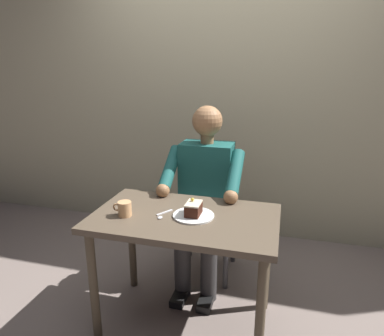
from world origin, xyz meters
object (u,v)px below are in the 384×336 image
Objects in this scene: cake_slice at (194,208)px; dessert_spoon at (162,215)px; seated_person at (204,194)px; coffee_cup at (124,208)px; chair at (209,205)px; dining_table at (185,231)px.

dessert_spoon is at bearing 14.66° from cake_slice.
seated_person is 11.37× the size of coffee_cup.
chair reaches higher than cake_slice.
chair reaches higher than coffee_cup.
cake_slice reaches higher than dessert_spoon.
seated_person is 0.53m from dessert_spoon.
dining_table is at bearing 90.00° from chair.
dining_table is at bearing -160.82° from dessert_spoon.
cake_slice is at bearing -176.58° from dining_table.
coffee_cup reaches higher than dining_table.
dining_table is at bearing 90.00° from seated_person.
coffee_cup is (0.32, 0.74, 0.24)m from chair.
chair reaches higher than dessert_spoon.
dining_table is 0.47m from seated_person.
seated_person is at bearing 90.00° from chair.
seated_person is 0.66m from coffee_cup.
seated_person is at bearing -103.16° from dessert_spoon.
chair is at bearing -85.42° from cake_slice.
cake_slice is at bearing -165.46° from coffee_cup.
dining_table is 0.15m from cake_slice.
dessert_spoon reaches higher than dining_table.
chair is 0.72m from dessert_spoon.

